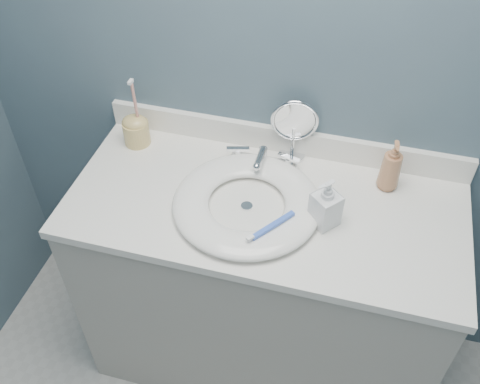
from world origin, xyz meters
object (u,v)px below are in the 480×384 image
(soap_bottle_amber, at_px, (391,166))
(soap_bottle_clear, at_px, (326,203))
(toothbrush_holder, at_px, (136,129))
(makeup_mirror, at_px, (294,127))

(soap_bottle_amber, bearing_deg, soap_bottle_clear, -136.54)
(soap_bottle_amber, distance_m, toothbrush_holder, 0.84)
(soap_bottle_clear, bearing_deg, soap_bottle_amber, 91.36)
(makeup_mirror, xyz_separation_m, toothbrush_holder, (-0.53, -0.06, -0.07))
(toothbrush_holder, bearing_deg, soap_bottle_amber, 0.04)
(soap_bottle_amber, bearing_deg, toothbrush_holder, 173.18)
(makeup_mirror, height_order, soap_bottle_amber, makeup_mirror)
(makeup_mirror, xyz_separation_m, soap_bottle_amber, (0.32, -0.06, -0.04))
(soap_bottle_amber, distance_m, soap_bottle_clear, 0.26)
(makeup_mirror, bearing_deg, soap_bottle_amber, -20.70)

